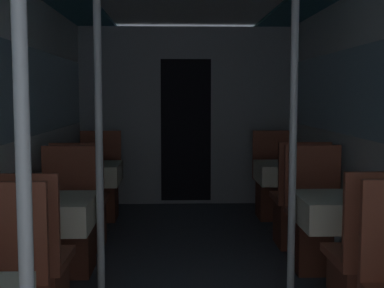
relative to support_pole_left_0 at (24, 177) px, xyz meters
The scene contains 16 objects.
bulkhead_far 5.12m from the support_pole_left_0, 82.58° to the left, with size 2.71×0.09×2.27m.
support_pole_left_0 is the anchor object (origin of this frame).
dining_table_left_1 1.93m from the support_pole_left_0, 100.72° to the left, with size 0.60×0.60×0.71m.
chair_left_near_1 1.53m from the support_pole_left_0, 105.62° to the left, with size 0.47×0.47×0.99m.
chair_left_far_1 2.57m from the support_pole_left_0, 98.15° to the left, with size 0.47×0.47×0.99m.
support_pole_left_1 1.82m from the support_pole_left_0, 90.00° to the left, with size 0.05×0.05×2.27m.
dining_table_left_2 3.69m from the support_pole_left_0, 95.41° to the left, with size 0.60×0.60×0.71m.
chair_left_near_2 3.18m from the support_pole_left_0, 96.44° to the left, with size 0.47×0.47×0.99m.
chair_left_far_2 4.32m from the support_pole_left_0, 94.66° to the left, with size 0.47×0.47×0.99m.
dining_table_right_1 2.53m from the support_pole_left_0, 47.49° to the left, with size 0.60×0.60×0.71m.
chair_right_near_1 2.23m from the support_pole_left_0, 36.46° to the left, with size 0.47×0.47×0.99m.
chair_right_far_1 3.04m from the support_pole_left_0, 55.27° to the left, with size 0.47×0.47×0.99m.
support_pole_right_1 2.25m from the support_pole_left_0, 53.97° to the left, with size 0.05×0.05×2.27m.
dining_table_right_2 4.04m from the support_pole_left_0, 65.37° to the left, with size 0.60×0.60×0.71m.
chair_right_near_2 3.57m from the support_pole_left_0, 61.34° to the left, with size 0.47×0.47×0.99m.
chair_right_far_2 4.61m from the support_pole_left_0, 68.46° to the left, with size 0.47×0.47×0.99m.
Camera 1 is at (-0.16, -0.82, 1.41)m, focal length 50.00 mm.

